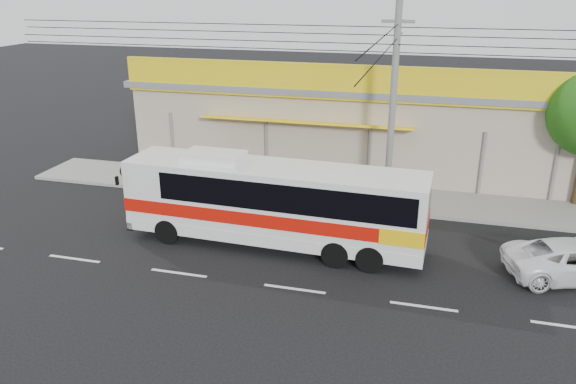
% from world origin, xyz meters
% --- Properties ---
extents(ground, '(120.00, 120.00, 0.00)m').
position_xyz_m(ground, '(0.00, 0.00, 0.00)').
color(ground, black).
rests_on(ground, ground).
extents(sidewalk, '(30.00, 3.20, 0.15)m').
position_xyz_m(sidewalk, '(0.00, 6.00, 0.07)').
color(sidewalk, gray).
rests_on(sidewalk, ground).
extents(lane_markings, '(50.00, 0.12, 0.01)m').
position_xyz_m(lane_markings, '(0.00, -2.50, 0.00)').
color(lane_markings, silver).
rests_on(lane_markings, ground).
extents(storefront_building, '(22.60, 9.20, 5.70)m').
position_xyz_m(storefront_building, '(-0.01, 11.54, 2.30)').
color(storefront_building, '#A19482').
rests_on(storefront_building, ground).
extents(coach_bus, '(11.00, 2.73, 3.36)m').
position_xyz_m(coach_bus, '(-1.37, 0.42, 1.80)').
color(coach_bus, silver).
rests_on(coach_bus, ground).
extents(motorbike_red, '(1.84, 0.64, 0.97)m').
position_xyz_m(motorbike_red, '(-9.26, 4.72, 0.63)').
color(motorbike_red, maroon).
rests_on(motorbike_red, sidewalk).
extents(motorbike_dark, '(1.94, 0.89, 1.12)m').
position_xyz_m(motorbike_dark, '(-9.80, 5.35, 0.71)').
color(motorbike_dark, black).
rests_on(motorbike_dark, sidewalk).
extents(white_car, '(4.92, 3.26, 1.26)m').
position_xyz_m(white_car, '(8.68, 0.60, 0.63)').
color(white_car, white).
rests_on(white_car, ground).
extents(utility_pole, '(34.00, 14.00, 8.56)m').
position_xyz_m(utility_pole, '(2.10, 5.30, 7.06)').
color(utility_pole, slate).
rests_on(utility_pole, ground).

